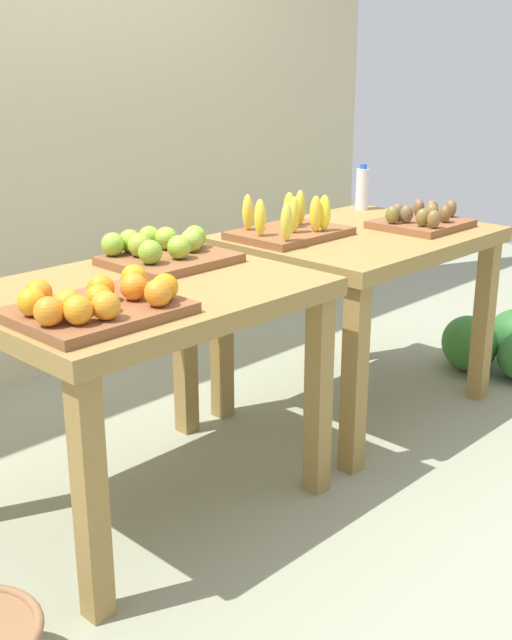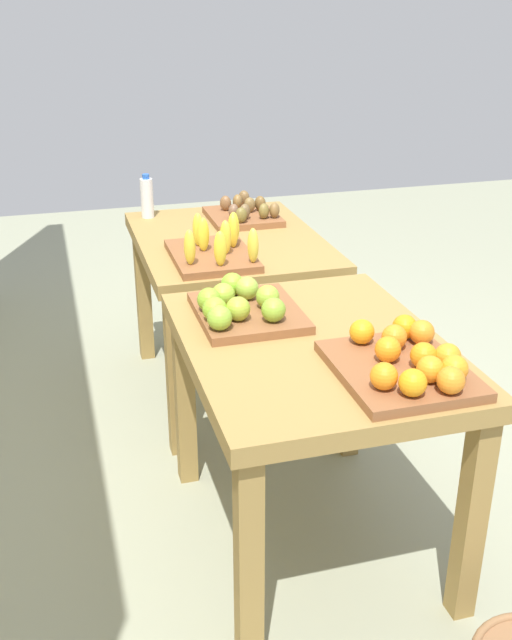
% 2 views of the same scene
% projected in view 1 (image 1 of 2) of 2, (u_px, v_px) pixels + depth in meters
% --- Properties ---
extents(ground_plane, '(8.00, 8.00, 0.00)m').
position_uv_depth(ground_plane, '(265.00, 448.00, 3.09)').
color(ground_plane, gray).
extents(back_wall, '(4.40, 0.12, 3.00)m').
position_uv_depth(back_wall, '(43.00, 44.00, 3.51)').
color(back_wall, '#C7BB94').
rests_on(back_wall, ground_plane).
extents(display_table_left, '(1.04, 0.80, 0.77)m').
position_uv_depth(display_table_left, '(143.00, 320.00, 2.50)').
color(display_table_left, olive).
rests_on(display_table_left, ground_plane).
extents(display_table_right, '(1.04, 0.80, 0.77)m').
position_uv_depth(display_table_right, '(359.00, 259.00, 3.26)').
color(display_table_right, olive).
rests_on(display_table_right, ground_plane).
extents(orange_bin, '(0.46, 0.36, 0.11)m').
position_uv_depth(orange_bin, '(97.00, 303.00, 2.14)').
color(orange_bin, brown).
rests_on(orange_bin, display_table_left).
extents(apple_bin, '(0.40, 0.35, 0.11)m').
position_uv_depth(apple_bin, '(163.00, 250.00, 2.72)').
color(apple_bin, brown).
rests_on(apple_bin, display_table_left).
extents(banana_crate, '(0.44, 0.32, 0.17)m').
position_uv_depth(banana_crate, '(290.00, 226.00, 3.10)').
color(banana_crate, brown).
rests_on(banana_crate, display_table_right).
extents(kiwi_bin, '(0.37, 0.32, 0.10)m').
position_uv_depth(kiwi_bin, '(422.00, 220.00, 3.29)').
color(kiwi_bin, brown).
rests_on(kiwi_bin, display_table_right).
extents(water_bottle, '(0.06, 0.06, 0.21)m').
position_uv_depth(water_bottle, '(362.00, 188.00, 3.68)').
color(water_bottle, silver).
rests_on(water_bottle, display_table_right).
extents(watermelon_pile, '(0.62, 0.63, 0.26)m').
position_uv_depth(watermelon_pile, '(504.00, 344.00, 3.84)').
color(watermelon_pile, '#2F6A2E').
rests_on(watermelon_pile, ground_plane).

